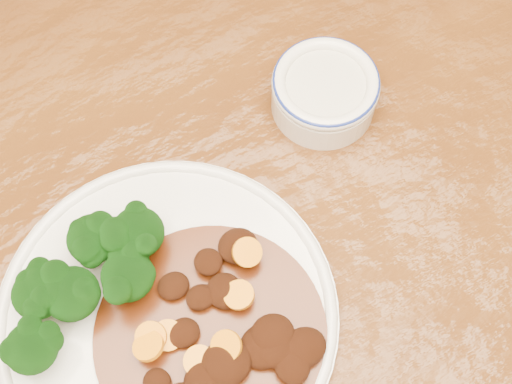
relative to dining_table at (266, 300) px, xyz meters
name	(u,v)px	position (x,y,z in m)	size (l,w,h in m)	color
dining_table	(266,300)	(0.00, 0.00, 0.00)	(1.58, 1.04, 0.75)	#5E3310
dinner_plate	(167,315)	(-0.10, 0.00, 0.09)	(0.31, 0.31, 0.02)	white
broccoli_florets	(80,280)	(-0.15, 0.05, 0.13)	(0.16, 0.11, 0.05)	#68924B
mince_stew	(226,339)	(-0.06, -0.04, 0.10)	(0.21, 0.21, 0.04)	#4E2008
dip_bowl	(325,91)	(0.14, 0.14, 0.11)	(0.11, 0.11, 0.05)	white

